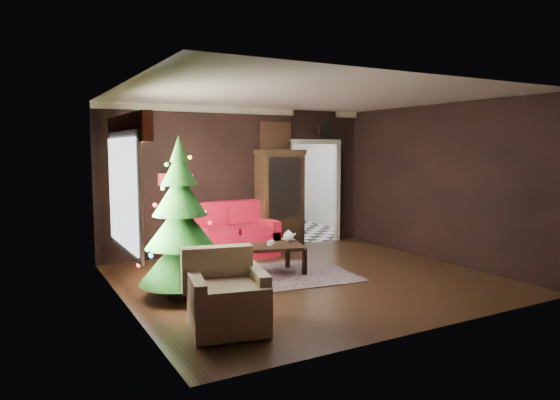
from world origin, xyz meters
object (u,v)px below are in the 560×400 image
wall_clock (325,131)px  loveseat (231,230)px  curio_cabinet (280,202)px  coffee_table (270,260)px  teapot (288,236)px  kitchen_table (275,219)px  floor_lamp (166,217)px  christmas_tree (180,221)px  armchair (228,291)px

wall_clock → loveseat: bearing=-170.3°
curio_cabinet → coffee_table: bearing=-123.2°
loveseat → curio_cabinet: curio_cabinet is taller
loveseat → teapot: size_ratio=8.81×
loveseat → kitchen_table: loveseat is taller
curio_cabinet → coffee_table: curio_cabinet is taller
teapot → coffee_table: bearing=-162.4°
floor_lamp → kitchen_table: bearing=28.7°
coffee_table → teapot: teapot is taller
kitchen_table → christmas_tree: bearing=-132.9°
loveseat → curio_cabinet: size_ratio=0.89×
teapot → wall_clock: bearing=43.2°
floor_lamp → christmas_tree: (-0.38, -2.01, 0.22)m
coffee_table → teapot: bearing=17.6°
armchair → wall_clock: size_ratio=2.74×
armchair → kitchen_table: size_ratio=1.17×
teapot → kitchen_table: 3.38m
loveseat → curio_cabinet: bearing=10.8°
loveseat → wall_clock: bearing=9.7°
loveseat → wall_clock: 3.04m
curio_cabinet → floor_lamp: (-2.38, -0.23, -0.12)m
coffee_table → loveseat: bearing=89.5°
christmas_tree → teapot: size_ratio=11.10×
curio_cabinet → armchair: size_ratio=2.17×
armchair → kitchen_table: (3.35, 5.14, -0.09)m
teapot → wall_clock: wall_clock is taller
christmas_tree → armchair: bearing=-87.8°
armchair → wall_clock: (3.90, 3.89, 1.92)m
floor_lamp → armchair: (-0.32, -3.48, -0.37)m
curio_cabinet → kitchen_table: size_ratio=2.53×
curio_cabinet → christmas_tree: bearing=-141.0°
teapot → wall_clock: size_ratio=0.60×
curio_cabinet → floor_lamp: size_ratio=1.26×
curio_cabinet → kitchen_table: bearing=65.6°
wall_clock → coffee_table: bearing=-140.4°
armchair → teapot: size_ratio=4.54×
floor_lamp → coffee_table: bearing=-51.7°
loveseat → armchair: bearing=-114.0°
loveseat → teapot: bearing=-74.0°
floor_lamp → kitchen_table: (3.03, 1.66, -0.45)m
floor_lamp → coffee_table: floor_lamp is taller
floor_lamp → armchair: bearing=-95.2°
wall_clock → curio_cabinet: bearing=-171.5°
coffee_table → wall_clock: size_ratio=3.28×
christmas_tree → kitchen_table: 5.05m
armchair → loveseat: bearing=78.4°
loveseat → teapot: loveseat is taller
loveseat → teapot: 1.48m
floor_lamp → wall_clock: wall_clock is taller
floor_lamp → wall_clock: size_ratio=4.71×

